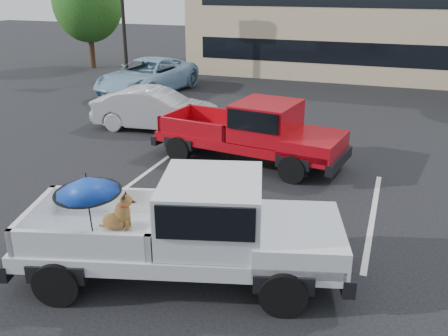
{
  "coord_description": "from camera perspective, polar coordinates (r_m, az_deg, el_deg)",
  "views": [
    {
      "loc": [
        3.19,
        -8.49,
        4.95
      ],
      "look_at": [
        0.01,
        0.55,
        1.3
      ],
      "focal_mm": 40.0,
      "sensor_mm": 36.0,
      "label": 1
    }
  ],
  "objects": [
    {
      "name": "silver_pickup",
      "position": [
        8.52,
        -3.02,
        -6.42
      ],
      "size": [
        6.0,
        3.37,
        2.06
      ],
      "rotation": [
        0.0,
        0.0,
        0.26
      ],
      "color": "black",
      "rests_on": "ground"
    },
    {
      "name": "motel_building",
      "position": [
        29.56,
        17.81,
        16.52
      ],
      "size": [
        20.4,
        8.4,
        6.3
      ],
      "color": "tan",
      "rests_on": "ground"
    },
    {
      "name": "silver_sedan",
      "position": [
        17.55,
        -7.82,
        6.67
      ],
      "size": [
        4.43,
        1.86,
        1.42
      ],
      "primitive_type": "imported",
      "rotation": [
        0.0,
        0.0,
        1.65
      ],
      "color": "#B1B3B9",
      "rests_on": "ground"
    },
    {
      "name": "red_pickup",
      "position": [
        13.97,
        4.19,
        4.3
      ],
      "size": [
        5.69,
        2.69,
        1.8
      ],
      "rotation": [
        0.0,
        0.0,
        -0.15
      ],
      "color": "black",
      "rests_on": "ground"
    },
    {
      "name": "stripe_right",
      "position": [
        11.6,
        16.63,
        -5.33
      ],
      "size": [
        0.12,
        5.0,
        0.01
      ],
      "primitive_type": "cube",
      "color": "silver",
      "rests_on": "ground"
    },
    {
      "name": "ground",
      "position": [
        10.33,
        -1.05,
        -7.77
      ],
      "size": [
        90.0,
        90.0,
        0.0
      ],
      "primitive_type": "plane",
      "color": "black",
      "rests_on": "ground"
    },
    {
      "name": "blue_suv",
      "position": [
        23.29,
        -8.74,
        10.3
      ],
      "size": [
        3.2,
        5.9,
        1.57
      ],
      "primitive_type": "imported",
      "rotation": [
        0.0,
        0.0,
        -0.11
      ],
      "color": "#8BB2D0",
      "rests_on": "ground"
    },
    {
      "name": "stripe_left",
      "position": [
        13.15,
        -10.32,
        -1.61
      ],
      "size": [
        0.12,
        5.0,
        0.01
      ],
      "primitive_type": "cube",
      "color": "silver",
      "rests_on": "ground"
    },
    {
      "name": "tree_left",
      "position": [
        30.77,
        -15.35,
        17.88
      ],
      "size": [
        3.96,
        3.96,
        6.02
      ],
      "color": "#332114",
      "rests_on": "ground"
    }
  ]
}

